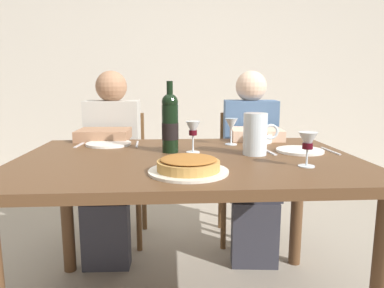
{
  "coord_description": "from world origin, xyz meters",
  "views": [
    {
      "loc": [
        -0.08,
        -1.53,
        1.09
      ],
      "look_at": [
        0.02,
        0.07,
        0.81
      ],
      "focal_mm": 32.97,
      "sensor_mm": 36.0,
      "label": 1
    }
  ],
  "objects_px": {
    "wine_bottle": "(170,123)",
    "wine_glass_left_diner": "(231,126)",
    "baked_tart": "(188,165)",
    "chair_left": "(118,168)",
    "wine_glass_centre": "(193,130)",
    "salad_bowl": "(258,137)",
    "diner_right": "(252,157)",
    "dining_table": "(188,177)",
    "water_pitcher": "(255,136)",
    "chair_right": "(246,167)",
    "diner_left": "(111,158)",
    "dinner_plate_right_setting": "(300,151)",
    "dinner_plate_left_setting": "(109,144)",
    "wine_glass_right_diner": "(308,143)"
  },
  "relations": [
    {
      "from": "wine_bottle",
      "to": "wine_glass_left_diner",
      "type": "bearing_deg",
      "value": 29.6
    },
    {
      "from": "baked_tart",
      "to": "wine_glass_left_diner",
      "type": "xyz_separation_m",
      "value": [
        0.26,
        0.58,
        0.07
      ]
    },
    {
      "from": "chair_left",
      "to": "wine_glass_centre",
      "type": "bearing_deg",
      "value": 122.14
    },
    {
      "from": "salad_bowl",
      "to": "wine_glass_centre",
      "type": "xyz_separation_m",
      "value": [
        -0.38,
        -0.27,
        0.08
      ]
    },
    {
      "from": "wine_glass_centre",
      "to": "chair_left",
      "type": "xyz_separation_m",
      "value": [
        -0.48,
        0.81,
        -0.37
      ]
    },
    {
      "from": "diner_right",
      "to": "wine_glass_centre",
      "type": "bearing_deg",
      "value": 58.11
    },
    {
      "from": "dining_table",
      "to": "water_pitcher",
      "type": "distance_m",
      "value": 0.36
    },
    {
      "from": "chair_left",
      "to": "baked_tart",
      "type": "bearing_deg",
      "value": 111.84
    },
    {
      "from": "salad_bowl",
      "to": "chair_right",
      "type": "relative_size",
      "value": 0.18
    },
    {
      "from": "wine_bottle",
      "to": "water_pitcher",
      "type": "relative_size",
      "value": 1.75
    },
    {
      "from": "wine_bottle",
      "to": "diner_right",
      "type": "relative_size",
      "value": 0.29
    },
    {
      "from": "baked_tart",
      "to": "salad_bowl",
      "type": "relative_size",
      "value": 1.9
    },
    {
      "from": "baked_tart",
      "to": "diner_right",
      "type": "relative_size",
      "value": 0.25
    },
    {
      "from": "water_pitcher",
      "to": "diner_right",
      "type": "bearing_deg",
      "value": 77.92
    },
    {
      "from": "baked_tart",
      "to": "diner_left",
      "type": "distance_m",
      "value": 1.06
    },
    {
      "from": "wine_glass_centre",
      "to": "dinner_plate_right_setting",
      "type": "distance_m",
      "value": 0.52
    },
    {
      "from": "dining_table",
      "to": "chair_left",
      "type": "relative_size",
      "value": 1.72
    },
    {
      "from": "water_pitcher",
      "to": "chair_left",
      "type": "distance_m",
      "value": 1.21
    },
    {
      "from": "baked_tart",
      "to": "chair_right",
      "type": "distance_m",
      "value": 1.28
    },
    {
      "from": "baked_tart",
      "to": "chair_left",
      "type": "xyz_separation_m",
      "value": [
        -0.44,
        1.18,
        -0.29
      ]
    },
    {
      "from": "dinner_plate_right_setting",
      "to": "diner_right",
      "type": "height_order",
      "value": "diner_right"
    },
    {
      "from": "chair_left",
      "to": "chair_right",
      "type": "relative_size",
      "value": 1.0
    },
    {
      "from": "water_pitcher",
      "to": "dinner_plate_right_setting",
      "type": "distance_m",
      "value": 0.25
    },
    {
      "from": "dinner_plate_left_setting",
      "to": "diner_left",
      "type": "bearing_deg",
      "value": 98.56
    },
    {
      "from": "wine_bottle",
      "to": "baked_tart",
      "type": "height_order",
      "value": "wine_bottle"
    },
    {
      "from": "wine_glass_right_diner",
      "to": "chair_right",
      "type": "relative_size",
      "value": 0.16
    },
    {
      "from": "dining_table",
      "to": "wine_glass_right_diner",
      "type": "height_order",
      "value": "wine_glass_right_diner"
    },
    {
      "from": "salad_bowl",
      "to": "wine_glass_left_diner",
      "type": "relative_size",
      "value": 1.11
    },
    {
      "from": "wine_bottle",
      "to": "wine_glass_left_diner",
      "type": "height_order",
      "value": "wine_bottle"
    },
    {
      "from": "water_pitcher",
      "to": "dinner_plate_left_setting",
      "type": "bearing_deg",
      "value": 157.28
    },
    {
      "from": "dinner_plate_right_setting",
      "to": "wine_glass_right_diner",
      "type": "bearing_deg",
      "value": -105.71
    },
    {
      "from": "baked_tart",
      "to": "wine_glass_left_diner",
      "type": "height_order",
      "value": "wine_glass_left_diner"
    },
    {
      "from": "wine_bottle",
      "to": "dinner_plate_right_setting",
      "type": "xyz_separation_m",
      "value": [
        0.62,
        -0.03,
        -0.13
      ]
    },
    {
      "from": "dining_table",
      "to": "water_pitcher",
      "type": "xyz_separation_m",
      "value": [
        0.31,
        0.03,
        0.18
      ]
    },
    {
      "from": "salad_bowl",
      "to": "diner_left",
      "type": "bearing_deg",
      "value": 160.52
    },
    {
      "from": "wine_glass_left_diner",
      "to": "diner_right",
      "type": "xyz_separation_m",
      "value": [
        0.19,
        0.34,
        -0.25
      ]
    },
    {
      "from": "salad_bowl",
      "to": "diner_right",
      "type": "xyz_separation_m",
      "value": [
        0.03,
        0.27,
        -0.17
      ]
    },
    {
      "from": "salad_bowl",
      "to": "dinner_plate_right_setting",
      "type": "height_order",
      "value": "salad_bowl"
    },
    {
      "from": "chair_left",
      "to": "diner_right",
      "type": "distance_m",
      "value": 0.93
    },
    {
      "from": "wine_glass_left_diner",
      "to": "dinner_plate_left_setting",
      "type": "relative_size",
      "value": 0.59
    },
    {
      "from": "water_pitcher",
      "to": "wine_glass_centre",
      "type": "relative_size",
      "value": 1.28
    },
    {
      "from": "dinner_plate_left_setting",
      "to": "wine_glass_left_diner",
      "type": "bearing_deg",
      "value": -2.95
    },
    {
      "from": "chair_right",
      "to": "baked_tart",
      "type": "bearing_deg",
      "value": 73.06
    },
    {
      "from": "water_pitcher",
      "to": "salad_bowl",
      "type": "xyz_separation_m",
      "value": [
        0.09,
        0.33,
        -0.06
      ]
    },
    {
      "from": "wine_glass_left_diner",
      "to": "wine_glass_right_diner",
      "type": "relative_size",
      "value": 1.03
    },
    {
      "from": "wine_bottle",
      "to": "diner_right",
      "type": "distance_m",
      "value": 0.79
    },
    {
      "from": "wine_glass_left_diner",
      "to": "chair_right",
      "type": "relative_size",
      "value": 0.16
    },
    {
      "from": "dinner_plate_left_setting",
      "to": "chair_left",
      "type": "bearing_deg",
      "value": 94.53
    },
    {
      "from": "dinner_plate_right_setting",
      "to": "chair_right",
      "type": "height_order",
      "value": "chair_right"
    },
    {
      "from": "dinner_plate_right_setting",
      "to": "water_pitcher",
      "type": "bearing_deg",
      "value": -167.52
    }
  ]
}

